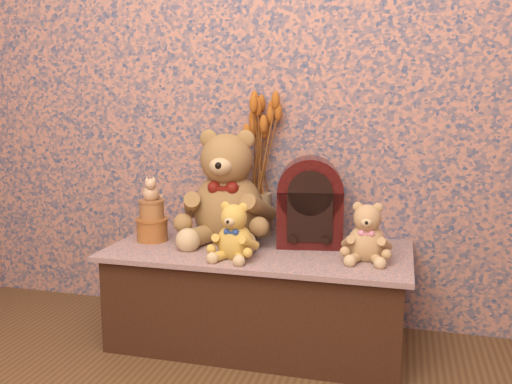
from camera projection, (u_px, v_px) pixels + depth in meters
display_shelf at (259, 295)px, 2.27m from camera, size 1.21×0.60×0.40m
teddy_large at (228, 181)px, 2.34m from camera, size 0.43×0.50×0.51m
teddy_medium at (235, 228)px, 2.09m from camera, size 0.20×0.23×0.23m
teddy_small at (367, 229)px, 2.06m from camera, size 0.19×0.23×0.24m
cathedral_radio at (310, 201)px, 2.27m from camera, size 0.29×0.23×0.37m
ceramic_vase at (259, 214)px, 2.43m from camera, size 0.12×0.12×0.19m
dried_stalks at (259, 150)px, 2.39m from camera, size 0.23×0.23×0.38m
biscuit_tin_lower at (152, 230)px, 2.35m from camera, size 0.16×0.16×0.09m
biscuit_tin_upper at (152, 210)px, 2.33m from camera, size 0.13×0.13×0.08m
cat_figurine at (151, 188)px, 2.32m from camera, size 0.11×0.11×0.11m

